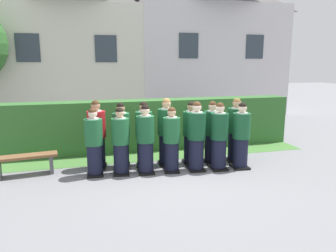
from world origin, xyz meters
The scene contains 20 objects.
ground_plane centered at (0.00, 0.00, 0.00)m, with size 60.00×60.00×0.00m, color slate.
student_front_row_0 centered at (-1.76, 0.20, 0.74)m, with size 0.41×0.50×1.56m.
student_front_row_1 centered at (-1.16, 0.13, 0.74)m, with size 0.41×0.49×1.56m.
student_front_row_2 centered at (-0.60, 0.06, 0.77)m, with size 0.42×0.52×1.61m.
student_front_row_3 centered at (0.02, 0.00, 0.74)m, with size 0.43×0.50×1.55m.
student_front_row_4 centered at (0.61, -0.06, 0.79)m, with size 0.43×0.50×1.67m.
student_front_row_5 centered at (1.16, -0.14, 0.78)m, with size 0.43×0.53×1.64m.
student_front_row_6 centered at (1.71, -0.19, 0.77)m, with size 0.42×0.48×1.62m.
student_in_red_blazer centered at (-1.67, 0.72, 0.80)m, with size 0.47×0.54×1.68m.
student_rear_row_1 centered at (-1.08, 0.65, 0.76)m, with size 0.45×0.54×1.61m.
student_rear_row_2 centered at (-0.52, 0.62, 0.77)m, with size 0.46×0.53×1.63m.
student_rear_row_3 centered at (0.03, 0.52, 0.81)m, with size 0.44×0.55×1.70m.
student_rear_row_4 centered at (0.66, 0.46, 0.76)m, with size 0.42×0.52×1.61m.
student_rear_row_5 centered at (1.19, 0.38, 0.76)m, with size 0.42×0.48×1.60m.
student_rear_row_6 centered at (1.83, 0.32, 0.80)m, with size 0.45×0.56×1.67m.
hedge centered at (0.00, 2.13, 0.74)m, with size 8.67×0.70×1.48m.
school_building_main centered at (4.34, 8.83, 3.87)m, with size 7.74×4.39×7.54m.
school_building_annex centered at (-2.45, 8.77, 3.63)m, with size 7.12×4.22×7.08m.
wooden_bench centered at (-3.29, 0.58, 0.35)m, with size 1.43×0.53×0.48m.
lawn_strip centered at (0.00, 1.33, 0.00)m, with size 8.67×0.90×0.01m, color #477A38.
Camera 1 is at (-1.91, -6.87, 2.52)m, focal length 33.44 mm.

